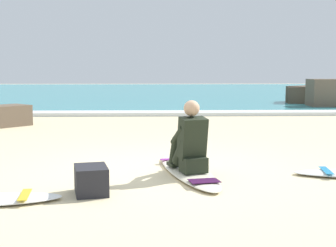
# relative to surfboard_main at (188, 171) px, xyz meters

# --- Properties ---
(ground_plane) EXTENTS (80.00, 80.00, 0.00)m
(ground_plane) POSITION_rel_surfboard_main_xyz_m (-0.47, 0.23, -0.04)
(ground_plane) COLOR beige
(sea) EXTENTS (80.00, 28.00, 0.10)m
(sea) POSITION_rel_surfboard_main_xyz_m (-0.47, 21.93, 0.01)
(sea) COLOR teal
(sea) RESTS_ON ground
(breaking_foam) EXTENTS (80.00, 0.90, 0.11)m
(breaking_foam) POSITION_rel_surfboard_main_xyz_m (-0.47, 8.23, 0.02)
(breaking_foam) COLOR white
(breaking_foam) RESTS_ON ground
(surfboard_main) EXTENTS (0.98, 2.44, 0.08)m
(surfboard_main) POSITION_rel_surfboard_main_xyz_m (0.00, 0.00, 0.00)
(surfboard_main) COLOR #EFE5C6
(surfboard_main) RESTS_ON ground
(surfer_seated) EXTENTS (0.54, 0.77, 0.95)m
(surfer_seated) POSITION_rel_surfboard_main_xyz_m (0.02, -0.17, 0.40)
(surfer_seated) COLOR black
(surfer_seated) RESTS_ON surfboard_main
(rock_outcrop_distant) EXTENTS (1.89, 3.22, 1.08)m
(rock_outcrop_distant) POSITION_rel_surfboard_main_xyz_m (5.69, 11.54, 0.39)
(rock_outcrop_distant) COLOR brown
(rock_outcrop_distant) RESTS_ON ground
(shoreline_rock) EXTENTS (1.30, 1.32, 0.52)m
(shoreline_rock) POSITION_rel_surfboard_main_xyz_m (-4.20, 5.47, 0.23)
(shoreline_rock) COLOR brown
(shoreline_rock) RESTS_ON ground
(beach_bag) EXTENTS (0.46, 0.55, 0.32)m
(beach_bag) POSITION_rel_surfboard_main_xyz_m (-1.19, -1.02, 0.12)
(beach_bag) COLOR #232328
(beach_bag) RESTS_ON ground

